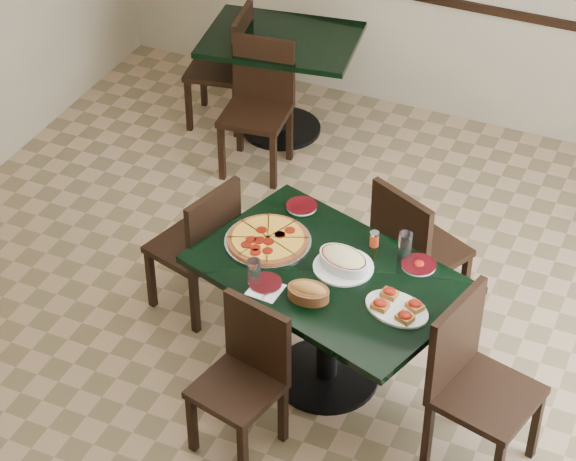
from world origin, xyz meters
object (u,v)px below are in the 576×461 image
at_px(main_table, 328,299).
at_px(back_chair_near, 259,99).
at_px(back_table, 281,66).
at_px(chair_right, 472,376).
at_px(pepperoni_pizza, 268,239).
at_px(chair_far, 412,247).
at_px(back_chair_left, 229,62).
at_px(bruschetta_platter, 397,306).
at_px(bread_basket, 308,292).
at_px(chair_near, 246,371).
at_px(chair_left, 201,243).
at_px(lasagna_casserole, 344,261).

xyz_separation_m(main_table, back_chair_near, (-1.23, 1.75, -0.06)).
distance_m(back_table, chair_right, 3.18).
bearing_deg(pepperoni_pizza, chair_right, -13.81).
bearing_deg(chair_far, pepperoni_pizza, 67.68).
height_order(back_chair_left, bruschetta_platter, back_chair_left).
distance_m(back_table, bread_basket, 2.73).
relative_size(back_table, back_chair_near, 1.26).
xyz_separation_m(main_table, back_table, (-1.26, 2.18, -0.04)).
xyz_separation_m(chair_far, pepperoni_pizza, (-0.62, -0.57, 0.25)).
distance_m(pepperoni_pizza, bruschetta_platter, 0.83).
bearing_deg(chair_near, chair_left, 142.55).
xyz_separation_m(chair_far, bread_basket, (-0.25, -0.89, 0.28)).
height_order(chair_near, bruschetta_platter, chair_near).
bearing_deg(bruschetta_platter, chair_right, 5.63).
bearing_deg(back_chair_left, chair_near, 17.81).
distance_m(chair_near, pepperoni_pizza, 0.74).
xyz_separation_m(chair_near, bruschetta_platter, (0.62, 0.42, 0.32)).
bearing_deg(chair_left, bread_basket, 76.78).
height_order(chair_left, bread_basket, chair_left).
height_order(chair_near, chair_left, chair_left).
relative_size(back_table, pepperoni_pizza, 2.50).
bearing_deg(back_chair_left, chair_far, 41.46).
relative_size(main_table, lasagna_casserole, 4.77).
relative_size(main_table, pepperoni_pizza, 3.36).
xyz_separation_m(chair_near, back_chair_left, (-1.44, 2.69, 0.04)).
bearing_deg(chair_far, main_table, 95.74).
bearing_deg(chair_left, back_table, -153.15).
relative_size(chair_right, lasagna_casserole, 2.98).
distance_m(chair_right, back_chair_near, 2.84).
bearing_deg(chair_right, pepperoni_pizza, 89.75).
bearing_deg(bruschetta_platter, chair_far, 118.11).
bearing_deg(back_chair_near, pepperoni_pizza, -70.03).
xyz_separation_m(chair_near, pepperoni_pizza, (-0.18, 0.64, 0.31)).
bearing_deg(back_table, lasagna_casserole, -67.01).
xyz_separation_m(main_table, back_chair_left, (-1.65, 2.14, -0.07)).
bearing_deg(chair_right, chair_near, 121.73).
bearing_deg(lasagna_casserole, pepperoni_pizza, -166.97).
height_order(chair_right, bread_basket, chair_right).
bearing_deg(lasagna_casserole, bread_basket, -86.19).
relative_size(back_table, lasagna_casserole, 3.55).
bearing_deg(back_chair_near, bruschetta_platter, -55.91).
bearing_deg(back_chair_near, back_chair_left, 130.39).
bearing_deg(chair_left, pepperoni_pizza, 88.85).
bearing_deg(back_table, main_table, -68.75).
relative_size(chair_near, bruschetta_platter, 2.14).
bearing_deg(back_table, back_chair_left, 178.05).
relative_size(bread_basket, bruschetta_platter, 0.57).
bearing_deg(back_chair_left, back_table, 86.52).
height_order(chair_right, back_chair_left, chair_right).
xyz_separation_m(chair_far, back_chair_left, (-1.88, 1.48, -0.02)).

